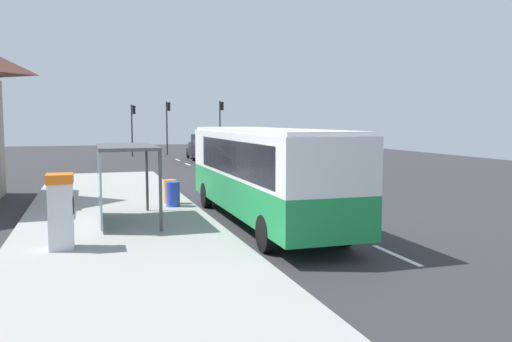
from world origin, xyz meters
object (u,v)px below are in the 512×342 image
object	(u,v)px
bus	(263,170)
traffic_light_far_side	(133,122)
traffic_light_near_side	(221,120)
recycling_bin_orange	(170,192)
sedan_near	(199,150)
recycling_bin_blue	(173,194)
ticket_machine	(61,211)
bus_shelter	(116,163)
traffic_light_median	(168,120)
white_van	(208,146)

from	to	relation	value
bus	traffic_light_far_side	distance (m)	35.97
traffic_light_near_side	recycling_bin_orange	bearing A→B (deg)	-107.40
sedan_near	recycling_bin_blue	size ratio (longest dim) A/B	4.67
traffic_light_near_side	traffic_light_far_side	size ratio (longest dim) A/B	1.08
ticket_machine	traffic_light_far_side	distance (m)	38.70
sedan_near	traffic_light_far_side	size ratio (longest dim) A/B	0.88
sedan_near	bus_shelter	bearing A→B (deg)	-106.49
traffic_light_far_side	traffic_light_median	size ratio (longest dim) A/B	0.93
traffic_light_near_side	bus_shelter	world-z (taller)	traffic_light_near_side
white_van	ticket_machine	distance (m)	30.32
white_van	traffic_light_near_side	bearing A→B (deg)	69.84
traffic_light_median	bus_shelter	bearing A→B (deg)	-100.76
bus	recycling_bin_orange	world-z (taller)	bus
bus_shelter	ticket_machine	bearing A→B (deg)	-115.41
ticket_machine	traffic_light_near_side	distance (m)	39.95
recycling_bin_blue	bus_shelter	world-z (taller)	bus_shelter
white_van	traffic_light_median	distance (m)	10.95
bus	sedan_near	size ratio (longest dim) A/B	2.49
recycling_bin_blue	bus_shelter	distance (m)	3.71
recycling_bin_orange	traffic_light_far_side	xyz separation A→B (m)	(1.10, 31.73, 2.68)
bus	bus_shelter	world-z (taller)	bus
recycling_bin_orange	traffic_light_far_side	distance (m)	31.86
ticket_machine	white_van	bearing A→B (deg)	70.38
bus	recycling_bin_orange	bearing A→B (deg)	120.75
white_van	recycling_bin_blue	xyz separation A→B (m)	(-6.40, -22.65, -0.69)
bus	traffic_light_far_side	world-z (taller)	traffic_light_far_side
recycling_bin_orange	traffic_light_near_side	size ratio (longest dim) A/B	0.17
recycling_bin_orange	traffic_light_median	xyz separation A→B (m)	(4.60, 32.53, 2.90)
white_van	recycling_bin_orange	bearing A→B (deg)	-106.25
bus	ticket_machine	xyz separation A→B (m)	(-6.27, -2.42, -0.67)
traffic_light_median	white_van	bearing A→B (deg)	-80.32
sedan_near	recycling_bin_orange	world-z (taller)	sedan_near
recycling_bin_orange	traffic_light_median	distance (m)	32.98
recycling_bin_blue	recycling_bin_orange	world-z (taller)	same
ticket_machine	traffic_light_near_side	size ratio (longest dim) A/B	0.36
traffic_light_near_side	traffic_light_median	size ratio (longest dim) A/B	1.01
sedan_near	traffic_light_far_side	distance (m)	8.19
bus	traffic_light_near_side	size ratio (longest dim) A/B	2.03
ticket_machine	traffic_light_median	xyz separation A→B (m)	(8.37, 39.13, 2.38)
traffic_light_near_side	traffic_light_median	world-z (taller)	traffic_light_near_side
bus_shelter	recycling_bin_orange	bearing A→B (deg)	56.24
ticket_machine	traffic_light_far_side	bearing A→B (deg)	82.75
ticket_machine	traffic_light_near_side	xyz separation A→B (m)	(13.47, 37.53, 2.42)
sedan_near	bus_shelter	distance (m)	30.72
bus	bus_shelter	distance (m)	4.79
ticket_machine	bus_shelter	xyz separation A→B (m)	(1.56, 3.29, 0.93)
bus_shelter	traffic_light_near_side	bearing A→B (deg)	70.82
white_van	recycling_bin_orange	size ratio (longest dim) A/B	5.51
sedan_near	traffic_light_median	size ratio (longest dim) A/B	0.82
traffic_light_median	traffic_light_far_side	bearing A→B (deg)	-167.11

